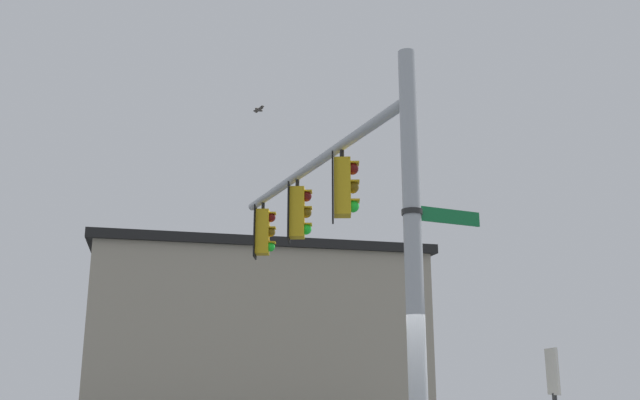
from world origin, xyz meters
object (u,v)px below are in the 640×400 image
object	(u,v)px
historical_marker	(554,393)
traffic_light_mid_outer	(263,232)
bird_flying	(259,110)
street_name_sign	(431,214)
traffic_light_mid_inner	(298,212)
traffic_light_nearest_pole	(343,187)

from	to	relation	value
historical_marker	traffic_light_mid_outer	bearing A→B (deg)	-125.37
historical_marker	bird_flying	bearing A→B (deg)	-121.49
traffic_light_mid_outer	street_name_sign	bearing A→B (deg)	28.33
street_name_sign	historical_marker	xyz separation A→B (m)	(-1.99, 2.20, -2.58)
traffic_light_mid_inner	bird_flying	distance (m)	3.40
traffic_light_nearest_pole	traffic_light_mid_inner	world-z (taller)	same
traffic_light_nearest_pole	traffic_light_mid_outer	xyz separation A→B (m)	(-3.81, -1.83, 0.00)
historical_marker	street_name_sign	bearing A→B (deg)	-47.91
traffic_light_mid_outer	bird_flying	bearing A→B (deg)	-16.13
traffic_light_mid_inner	street_name_sign	size ratio (longest dim) A/B	1.06
traffic_light_nearest_pole	street_name_sign	bearing A→B (deg)	33.30
street_name_sign	bird_flying	xyz separation A→B (m)	(-5.31, -3.22, 3.86)
street_name_sign	bird_flying	world-z (taller)	bird_flying
traffic_light_mid_outer	street_name_sign	world-z (taller)	traffic_light_mid_outer
traffic_light_mid_outer	bird_flying	xyz separation A→B (m)	(0.44, -0.13, 2.89)
traffic_light_mid_inner	bird_flying	size ratio (longest dim) A/B	4.60
street_name_sign	bird_flying	size ratio (longest dim) A/B	4.34
traffic_light_mid_inner	historical_marker	xyz separation A→B (m)	(1.85, 4.38, -3.55)
traffic_light_nearest_pole	bird_flying	world-z (taller)	bird_flying
traffic_light_nearest_pole	traffic_light_mid_inner	distance (m)	2.12
street_name_sign	traffic_light_nearest_pole	bearing A→B (deg)	-146.70
bird_flying	historical_marker	xyz separation A→B (m)	(3.32, 5.42, -6.44)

